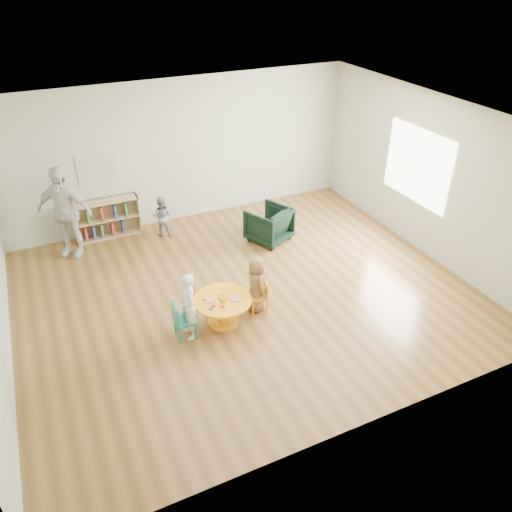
# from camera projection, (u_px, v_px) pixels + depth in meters

# --- Properties ---
(room) EXTENTS (7.10, 7.00, 2.80)m
(room) POSITION_uv_depth(u_px,v_px,m) (244.00, 185.00, 7.11)
(room) COLOR brown
(room) RESTS_ON ground
(activity_table) EXTENTS (0.85, 0.85, 0.47)m
(activity_table) POSITION_uv_depth(u_px,v_px,m) (223.00, 306.00, 7.30)
(activity_table) COLOR #FFA815
(activity_table) RESTS_ON ground
(kid_chair_left) EXTENTS (0.33, 0.33, 0.58)m
(kid_chair_left) POSITION_uv_depth(u_px,v_px,m) (182.00, 319.00, 7.03)
(kid_chair_left) COLOR #178174
(kid_chair_left) RESTS_ON ground
(kid_chair_right) EXTENTS (0.32, 0.32, 0.50)m
(kid_chair_right) POSITION_uv_depth(u_px,v_px,m) (261.00, 295.00, 7.59)
(kid_chair_right) COLOR #FFA815
(kid_chair_right) RESTS_ON ground
(bookshelf) EXTENTS (1.20, 0.30, 0.75)m
(bookshelf) POSITION_uv_depth(u_px,v_px,m) (107.00, 218.00, 9.53)
(bookshelf) COLOR tan
(bookshelf) RESTS_ON ground
(alphabet_poster) EXTENTS (0.74, 0.01, 0.54)m
(alphabet_poster) POSITION_uv_depth(u_px,v_px,m) (98.00, 168.00, 9.11)
(alphabet_poster) COLOR silver
(alphabet_poster) RESTS_ON ground
(armchair) EXTENTS (0.95, 0.96, 0.66)m
(armchair) POSITION_uv_depth(u_px,v_px,m) (269.00, 224.00, 9.40)
(armchair) COLOR black
(armchair) RESTS_ON ground
(child_left) EXTENTS (0.26, 0.38, 1.02)m
(child_left) POSITION_uv_depth(u_px,v_px,m) (188.00, 307.00, 6.94)
(child_left) COLOR white
(child_left) RESTS_ON ground
(child_right) EXTENTS (0.32, 0.46, 0.92)m
(child_right) POSITION_uv_depth(u_px,v_px,m) (256.00, 284.00, 7.51)
(child_right) COLOR orange
(child_right) RESTS_ON ground
(toddler) EXTENTS (0.49, 0.46, 0.81)m
(toddler) POSITION_uv_depth(u_px,v_px,m) (162.00, 216.00, 9.52)
(toddler) COLOR #1B1D44
(toddler) RESTS_ON ground
(adult_caretaker) EXTENTS (1.06, 0.89, 1.69)m
(adult_caretaker) POSITION_uv_depth(u_px,v_px,m) (65.00, 212.00, 8.70)
(adult_caretaker) COLOR silver
(adult_caretaker) RESTS_ON ground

